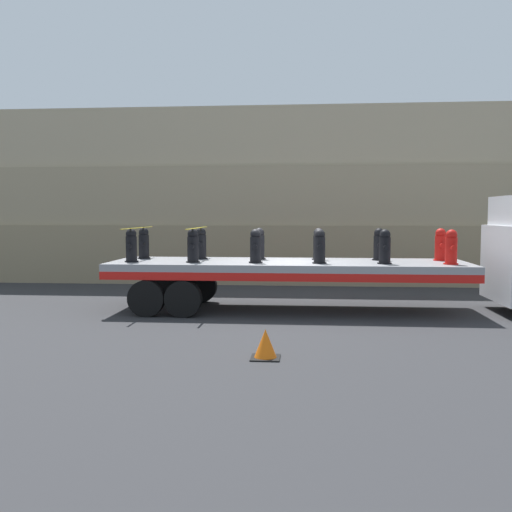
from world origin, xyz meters
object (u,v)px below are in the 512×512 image
object	(u,v)px
flatbed_trailer	(268,270)
fire_hydrant_black_far_2	(259,244)
fire_hydrant_black_near_0	(131,246)
fire_hydrant_black_far_0	(144,244)
fire_hydrant_black_far_3	(319,244)
fire_hydrant_black_near_2	(256,247)
fire_hydrant_black_far_4	(379,245)
fire_hydrant_black_near_3	(320,247)
fire_hydrant_black_near_1	(193,246)
fire_hydrant_black_far_1	(201,244)
fire_hydrant_red_near_5	(451,247)
fire_hydrant_red_far_5	(440,245)
fire_hydrant_black_near_4	(385,247)
traffic_cone	(265,344)

from	to	relation	value
flatbed_trailer	fire_hydrant_black_far_2	xyz separation A→B (m)	(-0.28, 0.57, 0.65)
fire_hydrant_black_near_0	fire_hydrant_black_far_0	distance (m)	1.14
fire_hydrant_black_far_2	fire_hydrant_black_far_3	distance (m)	1.61
fire_hydrant_black_near_2	fire_hydrant_black_far_4	distance (m)	3.43
fire_hydrant_black_near_3	fire_hydrant_black_far_3	size ratio (longest dim) A/B	1.00
fire_hydrant_black_near_1	fire_hydrant_black_far_1	distance (m)	1.14
fire_hydrant_black_near_0	fire_hydrant_red_near_5	size ratio (longest dim) A/B	1.00
flatbed_trailer	fire_hydrant_black_near_3	xyz separation A→B (m)	(1.34, -0.57, 0.65)
fire_hydrant_black_near_3	fire_hydrant_red_near_5	xyz separation A→B (m)	(3.23, 0.00, 0.00)
fire_hydrant_black_far_1	fire_hydrant_black_near_3	world-z (taller)	same
fire_hydrant_black_far_4	fire_hydrant_red_far_5	size ratio (longest dim) A/B	1.00
fire_hydrant_black_far_0	fire_hydrant_black_near_1	xyz separation A→B (m)	(1.61, -1.14, 0.00)
fire_hydrant_black_near_4	fire_hydrant_black_far_3	bearing A→B (deg)	144.70
fire_hydrant_black_near_0	fire_hydrant_black_near_4	world-z (taller)	same
fire_hydrant_black_near_2	fire_hydrant_black_far_3	world-z (taller)	same
fire_hydrant_black_far_2	fire_hydrant_black_far_4	distance (m)	3.23
fire_hydrant_black_far_1	fire_hydrant_black_far_2	world-z (taller)	same
fire_hydrant_black_far_2	fire_hydrant_black_near_2	bearing A→B (deg)	-90.00
fire_hydrant_black_near_4	fire_hydrant_black_near_3	bearing A→B (deg)	180.00
fire_hydrant_black_near_4	traffic_cone	world-z (taller)	fire_hydrant_black_near_4
fire_hydrant_black_far_2	fire_hydrant_black_far_4	bearing A→B (deg)	0.00
fire_hydrant_black_near_1	fire_hydrant_black_near_2	world-z (taller)	same
fire_hydrant_black_near_2	fire_hydrant_black_far_3	xyz separation A→B (m)	(1.61, 1.14, 0.00)
fire_hydrant_black_near_2	traffic_cone	bearing A→B (deg)	-82.79
fire_hydrant_black_far_3	fire_hydrant_black_near_4	size ratio (longest dim) A/B	1.00
fire_hydrant_red_near_5	fire_hydrant_red_far_5	bearing A→B (deg)	90.00
fire_hydrant_black_near_0	fire_hydrant_black_far_0	world-z (taller)	same
traffic_cone	fire_hydrant_black_near_4	bearing A→B (deg)	59.38
fire_hydrant_black_near_4	fire_hydrant_red_far_5	distance (m)	1.98
fire_hydrant_black_far_1	fire_hydrant_red_near_5	xyz separation A→B (m)	(6.46, -1.14, 0.00)
fire_hydrant_black_far_2	traffic_cone	distance (m)	5.86
fire_hydrant_black_near_1	traffic_cone	size ratio (longest dim) A/B	1.65
fire_hydrant_red_far_5	fire_hydrant_black_near_4	bearing A→B (deg)	-144.70
fire_hydrant_black_far_3	fire_hydrant_red_near_5	distance (m)	3.43
fire_hydrant_black_near_1	fire_hydrant_black_far_3	bearing A→B (deg)	19.50
flatbed_trailer	traffic_cone	bearing A→B (deg)	-86.73
fire_hydrant_black_near_1	traffic_cone	xyz separation A→B (m)	(2.18, -4.50, -1.47)
fire_hydrant_black_near_2	fire_hydrant_red_far_5	distance (m)	4.98
flatbed_trailer	fire_hydrant_black_far_3	size ratio (longest dim) A/B	10.73
fire_hydrant_black_far_1	fire_hydrant_black_near_3	xyz separation A→B (m)	(3.23, -1.14, 0.00)
flatbed_trailer	fire_hydrant_black_far_4	size ratio (longest dim) A/B	10.73
fire_hydrant_black_far_2	traffic_cone	bearing A→B (deg)	-84.24
flatbed_trailer	fire_hydrant_black_near_4	xyz separation A→B (m)	(2.95, -0.57, 0.65)
fire_hydrant_black_near_3	fire_hydrant_black_near_0	bearing A→B (deg)	180.00
flatbed_trailer	fire_hydrant_black_far_1	size ratio (longest dim) A/B	10.73
fire_hydrant_black_near_0	fire_hydrant_black_near_4	size ratio (longest dim) A/B	1.00
fire_hydrant_black_near_2	fire_hydrant_black_near_4	bearing A→B (deg)	0.00
fire_hydrant_black_far_0	fire_hydrant_black_near_4	distance (m)	6.56
fire_hydrant_black_near_0	fire_hydrant_black_far_1	distance (m)	1.98
fire_hydrant_black_far_0	fire_hydrant_black_near_2	xyz separation A→B (m)	(3.23, -1.14, 0.00)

